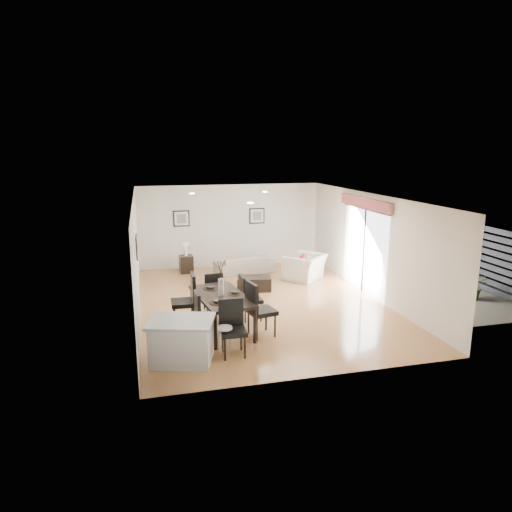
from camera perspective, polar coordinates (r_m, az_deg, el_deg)
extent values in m
plane|color=#BA804C|center=(11.67, 0.59, -5.87)|extent=(8.00, 8.00, 0.00)
cube|color=silver|center=(15.14, -3.22, 3.81)|extent=(6.00, 0.04, 2.70)
cube|color=silver|center=(7.64, 8.24, -5.72)|extent=(6.00, 0.04, 2.70)
cube|color=silver|center=(10.96, -14.76, -0.23)|extent=(0.04, 8.00, 2.70)
cube|color=silver|center=(12.39, 14.16, 1.33)|extent=(0.04, 8.00, 2.70)
cube|color=white|center=(11.09, 0.63, 7.44)|extent=(6.00, 8.00, 0.02)
imported|color=gray|center=(14.42, -1.53, -1.03)|extent=(1.91, 0.94, 0.54)
imported|color=beige|center=(13.72, 6.11, -1.38)|extent=(1.53, 1.53, 0.75)
imported|color=#3A5624|center=(13.14, 25.56, -3.39)|extent=(0.69, 0.62, 0.71)
imported|color=#3A5624|center=(15.06, 21.72, -1.25)|extent=(0.42, 0.42, 0.60)
cube|color=black|center=(9.75, -4.37, -5.06)|extent=(1.21, 2.02, 0.06)
cylinder|color=black|center=(8.97, -5.11, -9.43)|extent=(0.07, 0.07, 0.73)
cylinder|color=black|center=(10.58, -7.96, -5.93)|extent=(0.07, 0.07, 0.73)
cylinder|color=black|center=(9.22, -0.13, -8.73)|extent=(0.07, 0.07, 0.73)
cylinder|color=black|center=(10.80, -3.68, -5.44)|extent=(0.07, 0.07, 0.73)
cube|color=black|center=(9.31, -8.51, -8.01)|extent=(0.49, 0.49, 0.08)
cube|color=black|center=(9.23, -7.33, -6.20)|extent=(0.08, 0.47, 0.56)
cylinder|color=black|center=(9.55, -9.72, -9.13)|extent=(0.04, 0.04, 0.43)
cylinder|color=black|center=(9.59, -7.53, -8.95)|extent=(0.04, 0.04, 0.43)
cylinder|color=black|center=(9.21, -9.43, -9.97)|extent=(0.04, 0.04, 0.43)
cylinder|color=black|center=(9.26, -7.16, -9.77)|extent=(0.04, 0.04, 0.43)
cube|color=black|center=(10.18, -9.07, -5.80)|extent=(0.53, 0.53, 0.09)
cube|color=black|center=(10.10, -7.84, -3.94)|extent=(0.07, 0.53, 0.63)
cylinder|color=black|center=(10.46, -10.23, -6.98)|extent=(0.04, 0.04, 0.48)
cylinder|color=black|center=(10.49, -7.97, -6.85)|extent=(0.04, 0.04, 0.48)
cylinder|color=black|center=(10.08, -10.09, -7.77)|extent=(0.04, 0.04, 0.48)
cylinder|color=black|center=(10.10, -7.74, -7.63)|extent=(0.04, 0.04, 0.48)
cube|color=black|center=(9.53, 0.71, -6.94)|extent=(0.62, 0.62, 0.09)
cube|color=black|center=(9.33, -0.56, -5.22)|extent=(0.17, 0.53, 0.63)
cylinder|color=black|center=(9.55, 2.39, -8.75)|extent=(0.04, 0.04, 0.48)
cylinder|color=black|center=(9.38, 0.12, -9.17)|extent=(0.04, 0.04, 0.48)
cylinder|color=black|center=(9.89, 1.26, -7.95)|extent=(0.04, 0.04, 0.48)
cylinder|color=black|center=(9.73, -0.94, -8.33)|extent=(0.04, 0.04, 0.48)
cube|color=black|center=(10.43, -0.63, -5.50)|extent=(0.48, 0.48, 0.08)
cube|color=black|center=(10.29, -1.73, -4.03)|extent=(0.08, 0.47, 0.56)
cylinder|color=black|center=(10.39, 0.63, -7.05)|extent=(0.04, 0.04, 0.43)
cylinder|color=black|center=(10.30, -1.35, -7.24)|extent=(0.04, 0.04, 0.43)
cylinder|color=black|center=(10.72, 0.07, -6.40)|extent=(0.04, 0.04, 0.43)
cylinder|color=black|center=(10.64, -1.85, -6.58)|extent=(0.04, 0.04, 0.43)
cube|color=black|center=(8.67, -2.89, -9.42)|extent=(0.49, 0.49, 0.08)
cube|color=black|center=(8.75, -3.15, -7.08)|extent=(0.48, 0.07, 0.57)
cylinder|color=black|center=(8.58, -3.90, -11.59)|extent=(0.04, 0.04, 0.44)
cylinder|color=black|center=(8.91, -4.29, -10.60)|extent=(0.04, 0.04, 0.44)
cylinder|color=black|center=(8.64, -1.40, -11.38)|extent=(0.04, 0.04, 0.44)
cylinder|color=black|center=(8.97, -1.88, -10.41)|extent=(0.04, 0.04, 0.44)
cube|color=black|center=(11.04, -5.46, -4.64)|extent=(0.47, 0.47, 0.08)
cube|color=black|center=(10.78, -5.27, -3.53)|extent=(0.44, 0.09, 0.53)
cylinder|color=black|center=(11.31, -4.78, -5.46)|extent=(0.03, 0.03, 0.40)
cylinder|color=black|center=(11.00, -4.36, -6.01)|extent=(0.03, 0.03, 0.40)
cylinder|color=black|center=(11.24, -6.49, -5.62)|extent=(0.03, 0.03, 0.40)
cylinder|color=black|center=(10.92, -6.12, -6.18)|extent=(0.03, 0.03, 0.40)
cylinder|color=white|center=(9.68, -4.39, -3.87)|extent=(0.12, 0.12, 0.36)
cylinder|color=black|center=(9.79, -2.59, -4.72)|extent=(0.35, 0.35, 0.01)
cylinder|color=black|center=(9.78, -2.59, -4.55)|extent=(0.19, 0.19, 0.05)
cylinder|color=black|center=(10.17, -5.70, -4.08)|extent=(0.35, 0.35, 0.01)
cylinder|color=black|center=(10.16, -5.70, -3.91)|extent=(0.19, 0.19, 0.05)
cylinder|color=black|center=(9.25, -4.80, -5.83)|extent=(0.35, 0.35, 0.01)
cylinder|color=black|center=(9.24, -4.80, -5.65)|extent=(0.19, 0.19, 0.05)
cube|color=black|center=(12.66, -0.27, -3.45)|extent=(1.02, 0.72, 0.37)
cube|color=black|center=(14.58, -8.71, -1.01)|extent=(0.43, 0.43, 0.55)
cylinder|color=white|center=(14.50, -8.76, 0.37)|extent=(0.10, 0.10, 0.17)
cone|color=white|center=(14.46, -8.79, 1.15)|extent=(0.21, 0.21, 0.23)
cube|color=#AD1627|center=(13.53, 5.87, -0.57)|extent=(0.28, 0.36, 0.36)
cube|color=silver|center=(8.57, -9.25, -10.59)|extent=(1.25, 1.06, 0.76)
cube|color=#BABABC|center=(8.42, -9.36, -8.06)|extent=(1.36, 1.17, 0.05)
cylinder|color=white|center=(8.58, -3.91, -8.95)|extent=(0.27, 0.27, 0.04)
cylinder|color=silver|center=(8.79, -3.39, -10.43)|extent=(0.02, 0.02, 0.58)
cylinder|color=silver|center=(8.76, -4.58, -10.53)|extent=(0.02, 0.02, 0.58)
cylinder|color=silver|center=(8.60, -4.38, -11.01)|extent=(0.02, 0.02, 0.58)
cylinder|color=silver|center=(8.63, -3.17, -10.90)|extent=(0.02, 0.02, 0.58)
cube|color=black|center=(14.85, -9.31, 4.64)|extent=(0.52, 0.03, 0.52)
cube|color=white|center=(14.85, -9.31, 4.64)|extent=(0.44, 0.04, 0.44)
cube|color=#585954|center=(14.85, -9.31, 4.64)|extent=(0.30, 0.04, 0.30)
cube|color=black|center=(15.26, 0.12, 5.04)|extent=(0.52, 0.03, 0.52)
cube|color=white|center=(15.26, 0.12, 5.04)|extent=(0.44, 0.04, 0.44)
cube|color=#585954|center=(15.26, 0.12, 5.04)|extent=(0.30, 0.04, 0.30)
cube|color=black|center=(10.70, -14.70, 1.10)|extent=(0.03, 0.52, 0.52)
cube|color=white|center=(10.70, -14.70, 1.10)|extent=(0.04, 0.44, 0.44)
cube|color=#585954|center=(10.70, -14.70, 1.10)|extent=(0.04, 0.30, 0.30)
cube|color=white|center=(12.69, 13.39, 0.60)|extent=(0.02, 2.40, 2.25)
cube|color=black|center=(12.68, 13.31, 0.60)|extent=(0.03, 0.05, 2.25)
cube|color=black|center=(12.49, 13.59, 5.73)|extent=(0.03, 2.50, 0.05)
cube|color=maroon|center=(12.45, 13.47, 6.46)|extent=(0.10, 2.70, 0.28)
plane|color=gray|center=(13.99, 20.54, -3.49)|extent=(6.00, 6.00, 0.00)
cube|color=#313134|center=(14.48, 24.75, 0.37)|extent=(0.08, 5.50, 1.80)
cube|color=brown|center=(16.28, 19.15, 2.51)|extent=(0.35, 0.35, 2.00)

